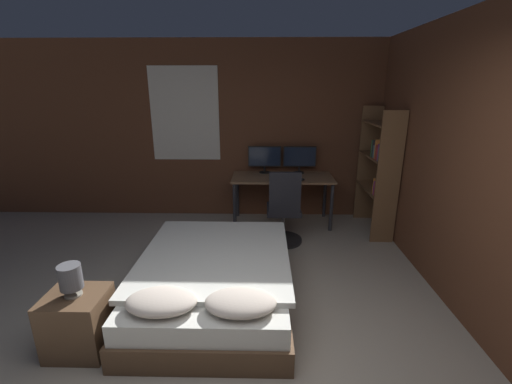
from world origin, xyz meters
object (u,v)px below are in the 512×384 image
Objects in this scene: keyboard at (283,180)px; computer_mouse at (302,179)px; office_chair at (284,215)px; nightstand at (79,322)px; bookshelf at (380,164)px; monitor_left at (265,158)px; monitor_right at (300,158)px; desk at (282,182)px; bed at (215,280)px; bedside_lamp at (70,278)px.

keyboard is 0.27m from computer_mouse.
office_chair reaches higher than keyboard.
office_chair reaches higher than nightstand.
keyboard is 1.35m from bookshelf.
monitor_left is at bearing 120.72° from keyboard.
computer_mouse is at bearing -90.37° from monitor_right.
keyboard is (1.75, 2.47, 0.50)m from nightstand.
nightstand is 3.62m from monitor_right.
desk is 2.98× the size of monitor_left.
bookshelf is (3.07, 2.40, 0.75)m from nightstand.
desk is at bearing 69.50° from bed.
bedside_lamp is 3.03m from keyboard.
monitor_left is at bearing 63.16° from bedside_lamp.
bed is 1.88× the size of office_chair.
monitor_right is 1.14m from office_chair.
bookshelf reaches higher than nightstand.
monitor_left is at bearing 161.88° from bookshelf.
bedside_lamp is 3.91m from bookshelf.
bed is 2.59m from monitor_right.
office_chair is (0.25, -0.94, -0.57)m from monitor_left.
nightstand is 3.24m from desk.
keyboard is (1.75, 2.47, 0.10)m from bedside_lamp.
nightstand is at bearing -131.19° from office_chair.
nightstand is 1.94× the size of bedside_lamp.
bed reaches higher than nightstand.
monitor_left is (1.48, 2.92, 0.73)m from nightstand.
bookshelf is (1.33, -0.29, 0.35)m from desk.
office_chair is 0.58× the size of bookshelf.
bed is 2.02m from keyboard.
computer_mouse is at bearing 60.20° from office_chair.
office_chair is (-0.01, -0.49, -0.34)m from keyboard.
bedside_lamp is 0.15× the size of bookshelf.
computer_mouse reaches higher than desk.
computer_mouse is (0.27, -0.22, 0.10)m from desk.
bookshelf is at bearing 37.99° from nightstand.
bookshelf reaches higher than monitor_left.
keyboard is 0.34× the size of office_chair.
desk is at bearing 57.03° from nightstand.
bookshelf reaches higher than monitor_right.
keyboard is at bearing 180.00° from computer_mouse.
monitor_left is 1.00× the size of monitor_right.
office_chair reaches higher than bed.
monitor_left is 0.54m from monitor_right.
monitor_left is (1.48, 2.92, 0.33)m from bedside_lamp.
monitor_right is at bearing 65.52° from bed.
office_chair is 1.52m from bookshelf.
bookshelf is (2.08, 1.73, 0.77)m from bed.
monitor_left and monitor_right have the same top height.
computer_mouse is (0.53, -0.45, -0.22)m from monitor_left.
office_chair is at bearing -162.60° from bookshelf.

